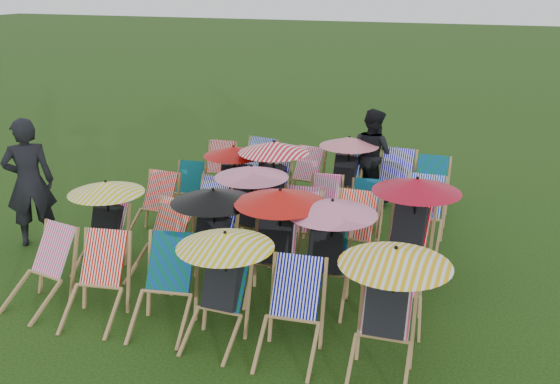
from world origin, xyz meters
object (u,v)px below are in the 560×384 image
(deckchair_0, at_px, (38,270))
(deckchair_5, at_px, (386,310))
(deckchair_29, at_px, (429,190))
(person_rear, at_px, (372,155))
(person_left, at_px, (29,182))

(deckchair_0, xyz_separation_m, deckchair_5, (4.16, 0.14, 0.23))
(deckchair_0, xyz_separation_m, deckchair_29, (3.96, 4.67, 0.01))
(person_rear, bearing_deg, deckchair_29, -170.93)
(deckchair_5, xyz_separation_m, person_left, (-5.54, 1.35, 0.26))
(deckchair_0, relative_size, deckchair_5, 0.72)
(deckchair_5, xyz_separation_m, person_rear, (-1.28, 5.03, 0.13))
(deckchair_0, height_order, person_left, person_left)
(person_rear, bearing_deg, person_left, 74.35)
(deckchair_5, xyz_separation_m, deckchair_29, (-0.20, 4.53, -0.22))
(deckchair_5, relative_size, deckchair_29, 1.38)
(deckchair_0, xyz_separation_m, person_rear, (2.88, 5.16, 0.36))
(person_left, height_order, person_rear, person_left)
(person_left, bearing_deg, deckchair_29, 171.14)
(deckchair_29, bearing_deg, person_left, -152.31)
(deckchair_0, height_order, person_rear, person_rear)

